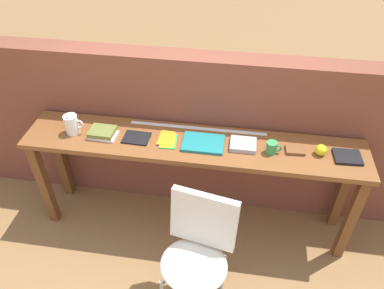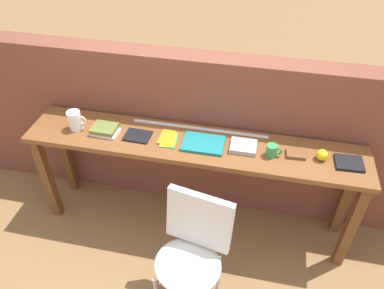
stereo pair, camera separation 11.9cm
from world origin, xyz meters
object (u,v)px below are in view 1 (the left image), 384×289
Objects in this scene: chair_white_moulded at (197,249)px; pitcher_white at (72,124)px; magazine_cycling at (136,138)px; sports_ball_small at (321,150)px; book_repair_rightmost at (347,157)px; book_stack_leftmost at (103,133)px; leather_journal_brown at (295,150)px; book_open_centre at (203,143)px; mug at (272,148)px; pamphlet_pile_colourful at (167,140)px.

pitcher_white is (-1.03, 0.63, 0.43)m from chair_white_moulded.
magazine_cycling is (0.48, 0.00, -0.07)m from pitcher_white.
sports_ball_small is 0.43× the size of book_repair_rightmost.
sports_ball_small is 0.19m from book_repair_rightmost.
sports_ball_small is (1.31, 0.02, 0.03)m from magazine_cycling.
book_stack_leftmost is 1.39m from leather_journal_brown.
book_open_centre reaches higher than chair_white_moulded.
mug reaches higher than book_repair_rightmost.
pitcher_white reaches higher than book_repair_rightmost.
book_open_centre reaches higher than book_repair_rightmost.
chair_white_moulded is at bearing -47.64° from magazine_cycling.
book_open_centre is at bearing 2.73° from magazine_cycling.
leather_journal_brown is 0.17m from sports_ball_small.
book_open_centre is 2.29× the size of leather_journal_brown.
pamphlet_pile_colourful is 1.08m from sports_ball_small.
book_open_centre is 3.72× the size of sports_ball_small.
book_stack_leftmost is 1.05× the size of pamphlet_pile_colourful.
leather_journal_brown reaches higher than magazine_cycling.
mug is (0.97, -0.01, 0.04)m from magazine_cycling.
sports_ball_small is at bearing 5.38° from mug.
chair_white_moulded is at bearing -64.09° from pamphlet_pile_colourful.
pitcher_white reaches higher than chair_white_moulded.
pitcher_white reaches higher than mug.
book_stack_leftmost is at bearing 177.82° from book_repair_rightmost.
leather_journal_brown reaches higher than book_repair_rightmost.
pitcher_white is at bearing 177.69° from book_repair_rightmost.
leather_journal_brown is at bearing 0.91° from pamphlet_pile_colourful.
book_stack_leftmost is 0.25m from magazine_cycling.
sports_ball_small reaches higher than book_repair_rightmost.
leather_journal_brown is at bearing 1.37° from book_stack_leftmost.
mug is 0.85× the size of leather_journal_brown.
pamphlet_pile_colourful is at bearing 178.77° from book_open_centre.
pitcher_white is 2.30× the size of sports_ball_small.
book_repair_rightmost is (0.35, -0.02, -0.00)m from leather_journal_brown.
mug reaches higher than magazine_cycling.
leather_journal_brown is (1.39, 0.03, -0.01)m from book_stack_leftmost.
mug is (1.23, -0.01, 0.02)m from book_stack_leftmost.
pitcher_white is 0.23m from book_stack_leftmost.
leather_journal_brown is at bearing 3.19° from magazine_cycling.
pamphlet_pile_colourful is 0.26m from book_open_centre.
mug is (0.43, 0.62, 0.40)m from chair_white_moulded.
mug is (0.75, -0.02, 0.04)m from pamphlet_pile_colourful.
pamphlet_pile_colourful is at bearing 177.17° from book_repair_rightmost.
leather_journal_brown is at bearing 1.09° from pitcher_white.
book_open_centre is at bearing -179.06° from sports_ball_small.
sports_ball_small is at bearing -5.90° from leather_journal_brown.
mug is 1.38× the size of sports_ball_small.
chair_white_moulded is 0.86m from mug.
pamphlet_pile_colourful is 1.85× the size of mug.
chair_white_moulded is at bearing -148.46° from book_repair_rightmost.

